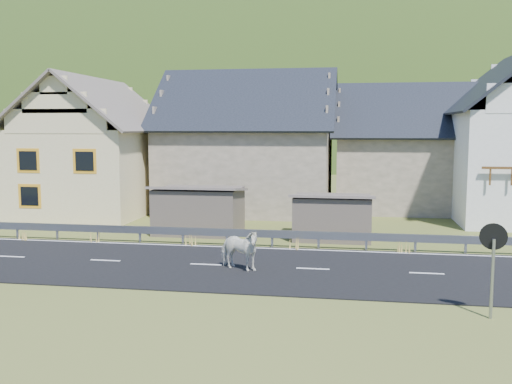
# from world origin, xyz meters

# --- Properties ---
(ground) EXTENTS (160.00, 160.00, 0.00)m
(ground) POSITION_xyz_m (0.00, 0.00, 0.00)
(ground) COLOR #45501E
(ground) RESTS_ON ground
(road) EXTENTS (60.00, 7.00, 0.04)m
(road) POSITION_xyz_m (0.00, 0.00, 0.02)
(road) COLOR black
(road) RESTS_ON ground
(lane_markings) EXTENTS (60.00, 6.60, 0.01)m
(lane_markings) POSITION_xyz_m (0.00, 0.00, 0.04)
(lane_markings) COLOR silver
(lane_markings) RESTS_ON road
(guardrail) EXTENTS (28.10, 0.09, 0.75)m
(guardrail) POSITION_xyz_m (-0.00, 3.68, 0.56)
(guardrail) COLOR #93969B
(guardrail) RESTS_ON ground
(shed_left) EXTENTS (4.30, 3.30, 2.40)m
(shed_left) POSITION_xyz_m (-2.00, 6.50, 1.10)
(shed_left) COLOR #64574B
(shed_left) RESTS_ON ground
(shed_right) EXTENTS (3.80, 2.90, 2.20)m
(shed_right) POSITION_xyz_m (4.50, 6.00, 1.00)
(shed_right) COLOR #64574B
(shed_right) RESTS_ON ground
(house_cream) EXTENTS (7.80, 9.80, 8.30)m
(house_cream) POSITION_xyz_m (-10.00, 12.00, 4.36)
(house_cream) COLOR beige
(house_cream) RESTS_ON ground
(house_stone_a) EXTENTS (10.80, 9.80, 8.90)m
(house_stone_a) POSITION_xyz_m (-1.00, 15.00, 4.63)
(house_stone_a) COLOR tan
(house_stone_a) RESTS_ON ground
(house_stone_b) EXTENTS (9.80, 8.80, 8.10)m
(house_stone_b) POSITION_xyz_m (9.00, 17.00, 4.24)
(house_stone_b) COLOR tan
(house_stone_b) RESTS_ON ground
(mountain) EXTENTS (440.00, 280.00, 260.00)m
(mountain) POSITION_xyz_m (5.00, 180.00, -20.00)
(mountain) COLOR #274013
(mountain) RESTS_ON ground
(conifer_patch) EXTENTS (76.00, 50.00, 28.00)m
(conifer_patch) POSITION_xyz_m (-55.00, 110.00, 6.00)
(conifer_patch) COLOR black
(conifer_patch) RESTS_ON ground
(horse) EXTENTS (1.47, 1.97, 1.52)m
(horse) POSITION_xyz_m (1.37, -0.59, 0.80)
(horse) COLOR silver
(horse) RESTS_ON road
(traffic_mirror) EXTENTS (0.71, 0.27, 2.61)m
(traffic_mirror) POSITION_xyz_m (9.10, -4.46, 1.91)
(traffic_mirror) COLOR #93969B
(traffic_mirror) RESTS_ON ground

